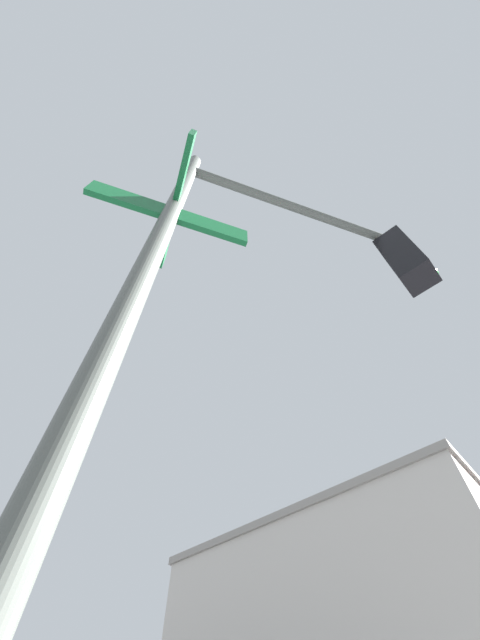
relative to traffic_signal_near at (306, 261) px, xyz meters
The scene contains 1 object.
traffic_signal_near is the anchor object (origin of this frame).
Camera 1 is at (-5.78, -7.80, 1.53)m, focal length 20.47 mm.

